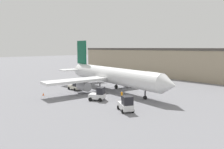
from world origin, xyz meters
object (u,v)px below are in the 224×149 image
ground_crew_worker (122,95)px  airplane (109,75)px  belt_loader_truck (75,86)px  safety_cone_near (43,94)px  pushback_tug (98,94)px  baggage_tug (126,104)px

ground_crew_worker → airplane: bearing=-151.0°
belt_loader_truck → safety_cone_near: bearing=-88.3°
airplane → pushback_tug: (5.48, -8.14, -2.35)m
baggage_tug → belt_loader_truck: baggage_tug is taller
airplane → safety_cone_near: size_ratio=64.35×
ground_crew_worker → safety_cone_near: bearing=-88.3°
ground_crew_worker → baggage_tug: 7.58m
airplane → safety_cone_near: 14.79m
pushback_tug → safety_cone_near: 12.09m
belt_loader_truck → safety_cone_near: (0.29, -8.01, -0.64)m
ground_crew_worker → safety_cone_near: 16.11m
airplane → ground_crew_worker: (8.17, -4.71, -2.58)m
pushback_tug → safety_cone_near: bearing=176.2°
airplane → baggage_tug: size_ratio=9.98×
ground_crew_worker → belt_loader_truck: size_ratio=0.48×
airplane → ground_crew_worker: bearing=-22.4°
airplane → baggage_tug: bearing=-27.8°
ground_crew_worker → belt_loader_truck: bearing=-118.2°
ground_crew_worker → pushback_tug: pushback_tug is taller
ground_crew_worker → pushback_tug: (-2.69, -3.43, 0.23)m
ground_crew_worker → pushback_tug: bearing=-69.2°
safety_cone_near → baggage_tug: bearing=10.6°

